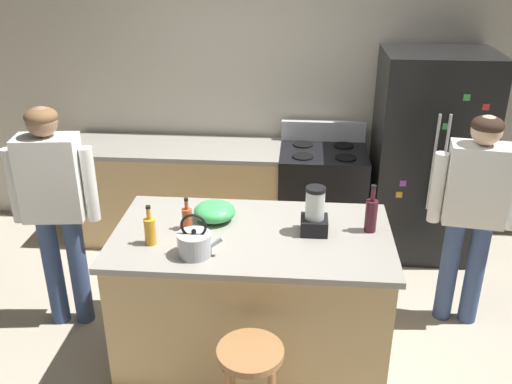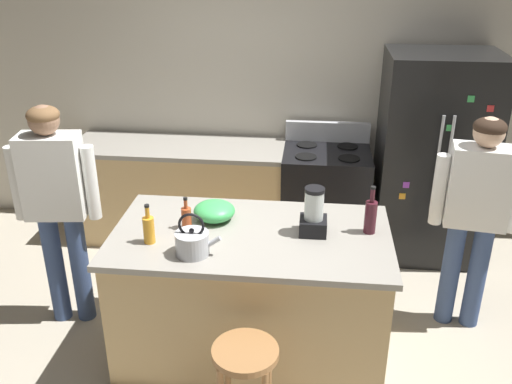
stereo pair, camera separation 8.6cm
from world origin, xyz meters
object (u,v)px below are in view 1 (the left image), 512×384
object	(u,v)px
kitchen_island	(252,293)
bottle_cooking_sauce	(187,218)
blender_appliance	(315,214)
bottle_soda	(150,230)
stove_range	(321,197)
person_by_island_left	(54,199)
mixing_bowl	(215,211)
refrigerator	(428,157)
person_by_sink_right	(474,204)
bar_stool	(250,370)
tea_kettle	(195,243)
bottle_wine	(371,214)

from	to	relation	value
kitchen_island	bottle_cooking_sauce	world-z (taller)	bottle_cooking_sauce
blender_appliance	bottle_cooking_sauce	distance (m)	0.81
kitchen_island	bottle_soda	world-z (taller)	bottle_soda
kitchen_island	stove_range	world-z (taller)	stove_range
person_by_island_left	bottle_cooking_sauce	bearing A→B (deg)	-10.94
blender_appliance	mixing_bowl	world-z (taller)	blender_appliance
refrigerator	person_by_island_left	world-z (taller)	refrigerator
person_by_sink_right	bottle_soda	distance (m)	2.18
bottle_cooking_sauce	bottle_soda	world-z (taller)	bottle_soda
person_by_island_left	bar_stool	distance (m)	1.79
refrigerator	blender_appliance	world-z (taller)	refrigerator
blender_appliance	bottle_soda	world-z (taller)	blender_appliance
person_by_island_left	blender_appliance	size ratio (longest dim) A/B	5.29
kitchen_island	tea_kettle	xyz separation A→B (m)	(-0.31, -0.29, 0.53)
blender_appliance	tea_kettle	bearing A→B (deg)	-154.44
kitchen_island	bar_stool	xyz separation A→B (m)	(0.06, -0.76, 0.04)
blender_appliance	tea_kettle	distance (m)	0.78
kitchen_island	stove_range	xyz separation A→B (m)	(0.49, 1.52, 0.01)
stove_range	mixing_bowl	bearing A→B (deg)	-118.96
stove_range	kitchen_island	bearing A→B (deg)	-107.86
bottle_cooking_sauce	bottle_wine	bearing A→B (deg)	3.41
person_by_island_left	bottle_wine	world-z (taller)	person_by_island_left
blender_appliance	bottle_wine	size ratio (longest dim) A/B	0.98
blender_appliance	kitchen_island	bearing A→B (deg)	-172.91
refrigerator	person_by_island_left	bearing A→B (deg)	-154.80
bottle_soda	blender_appliance	bearing A→B (deg)	12.95
refrigerator	bottle_cooking_sauce	size ratio (longest dim) A/B	8.26
stove_range	person_by_island_left	distance (m)	2.33
refrigerator	bar_stool	world-z (taller)	refrigerator
refrigerator	bottle_cooking_sauce	bearing A→B (deg)	-140.65
kitchen_island	tea_kettle	world-z (taller)	tea_kettle
person_by_island_left	bottle_cooking_sauce	world-z (taller)	person_by_island_left
refrigerator	person_by_sink_right	xyz separation A→B (m)	(0.10, -1.04, 0.06)
person_by_island_left	person_by_sink_right	world-z (taller)	person_by_island_left
stove_range	bar_stool	bearing A→B (deg)	-100.76
bar_stool	tea_kettle	size ratio (longest dim) A/B	2.29
mixing_bowl	tea_kettle	bearing A→B (deg)	-96.26
bottle_cooking_sauce	blender_appliance	bearing A→B (deg)	1.53
blender_appliance	bottle_cooking_sauce	world-z (taller)	blender_appliance
bar_stool	tea_kettle	world-z (taller)	tea_kettle
mixing_bowl	tea_kettle	distance (m)	0.45
person_by_island_left	person_by_sink_right	size ratio (longest dim) A/B	1.04
bottle_wine	tea_kettle	distance (m)	1.12
stove_range	blender_appliance	xyz separation A→B (m)	(-0.10, -1.48, 0.57)
bottle_soda	mixing_bowl	bearing A→B (deg)	45.24
person_by_island_left	tea_kettle	size ratio (longest dim) A/B	5.95
person_by_island_left	bottle_wine	size ratio (longest dim) A/B	5.19
bottle_soda	mixing_bowl	xyz separation A→B (m)	(0.34, 0.34, -0.03)
tea_kettle	bottle_cooking_sauce	bearing A→B (deg)	108.72
bottle_soda	stove_range	bearing A→B (deg)	57.31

